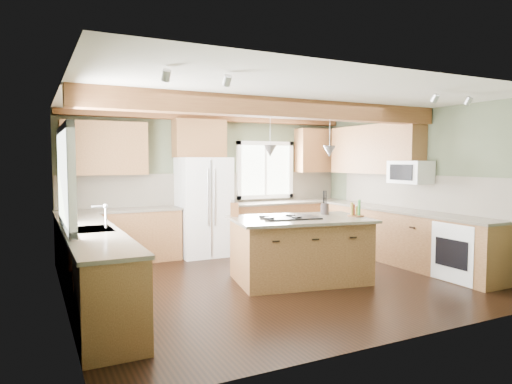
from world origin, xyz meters
name	(u,v)px	position (x,y,z in m)	size (l,w,h in m)	color
floor	(274,280)	(0.00, 0.00, 0.00)	(5.60, 5.60, 0.00)	black
ceiling	(274,100)	(0.00, 0.00, 2.60)	(5.60, 5.60, 0.00)	silver
wall_back	(211,184)	(0.00, 2.50, 1.30)	(5.60, 5.60, 0.00)	#454F38
wall_left	(63,199)	(-2.80, 0.00, 1.30)	(5.00, 5.00, 0.00)	#454F38
wall_right	(417,187)	(2.80, 0.00, 1.30)	(5.00, 5.00, 0.00)	#454F38
ceiling_beam	(280,108)	(0.00, -0.17, 2.47)	(5.55, 0.26, 0.26)	brown
soffit_trim	(213,118)	(0.00, 2.40, 2.54)	(5.55, 0.20, 0.10)	brown
backsplash_back	(212,188)	(0.00, 2.48, 1.21)	(5.58, 0.03, 0.58)	brown
backsplash_right	(414,192)	(2.78, 0.05, 1.21)	(0.03, 3.70, 0.58)	brown
base_cab_back_left	(120,237)	(-1.79, 2.20, 0.44)	(2.02, 0.60, 0.88)	brown
counter_back_left	(119,210)	(-1.79, 2.20, 0.90)	(2.06, 0.64, 0.04)	#484034
base_cab_back_right	(286,225)	(1.49, 2.20, 0.44)	(2.62, 0.60, 0.88)	brown
counter_back_right	(286,202)	(1.49, 2.20, 0.90)	(2.66, 0.64, 0.04)	#484034
base_cab_left	(91,268)	(-2.50, 0.05, 0.44)	(0.60, 3.70, 0.88)	brown
counter_left	(91,231)	(-2.50, 0.05, 0.90)	(0.64, 3.74, 0.04)	#484034
base_cab_right	(401,237)	(2.50, 0.05, 0.44)	(0.60, 3.70, 0.88)	brown
counter_right	(402,210)	(2.50, 0.05, 0.90)	(0.64, 3.74, 0.04)	#484034
upper_cab_back_left	(104,148)	(-1.99, 2.33, 1.95)	(1.40, 0.35, 0.90)	brown
upper_cab_over_fridge	(199,139)	(-0.30, 2.33, 2.15)	(0.96, 0.35, 0.70)	brown
upper_cab_right	(374,149)	(2.62, 0.90, 1.95)	(0.35, 2.20, 0.90)	brown
upper_cab_back_corner	(317,151)	(2.30, 2.33, 1.95)	(0.90, 0.35, 0.90)	brown
window_left	(64,177)	(-2.78, 0.05, 1.55)	(0.04, 1.60, 1.05)	white
window_back	(265,170)	(1.15, 2.48, 1.55)	(1.10, 0.04, 1.00)	white
sink	(91,230)	(-2.50, 0.05, 0.91)	(0.50, 0.65, 0.03)	#262628
faucet	(106,217)	(-2.32, 0.05, 1.05)	(0.02, 0.02, 0.28)	#B2B2B7
dishwasher	(109,298)	(-2.49, -1.25, 0.43)	(0.60, 0.60, 0.84)	white
oven	(466,251)	(2.49, -1.25, 0.43)	(0.60, 0.72, 0.84)	white
microwave	(410,172)	(2.58, -0.05, 1.55)	(0.40, 0.70, 0.38)	white
pendant_left	(270,151)	(-0.11, -0.09, 1.88)	(0.18, 0.18, 0.16)	#B2B2B7
pendant_right	(330,151)	(0.79, -0.25, 1.88)	(0.18, 0.18, 0.16)	#B2B2B7
refrigerator	(204,207)	(-0.30, 2.12, 0.90)	(0.90, 0.74, 1.80)	white
island	(300,251)	(0.34, -0.17, 0.44)	(1.82, 1.11, 0.88)	brown
island_top	(300,219)	(0.34, -0.17, 0.90)	(1.94, 1.23, 0.04)	#484034
cooktop	(290,217)	(0.19, -0.14, 0.93)	(0.79, 0.53, 0.02)	black
knife_block	(234,210)	(-0.44, 0.41, 1.02)	(0.12, 0.09, 0.20)	brown
utensil_crock	(325,209)	(0.91, 0.04, 1.00)	(0.12, 0.12, 0.17)	#36312B
bottle_tray	(356,208)	(1.18, -0.37, 1.04)	(0.25, 0.25, 0.23)	brown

